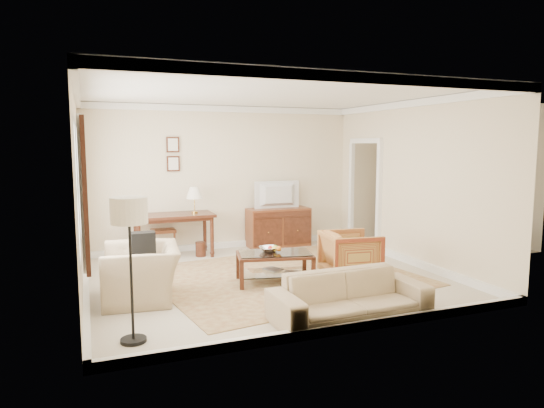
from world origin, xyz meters
TOP-DOWN VIEW (x-y plane):
  - room_shell at (0.00, 0.00)m, footprint 5.51×5.01m
  - annex_bedroom at (4.49, 1.15)m, footprint 3.00×2.70m
  - window_front at (-2.70, -0.70)m, footprint 0.12×1.56m
  - window_rear at (-2.70, 0.90)m, footprint 0.12×1.56m
  - doorway at (2.71, 1.50)m, footprint 0.10×1.12m
  - rug at (0.26, -0.02)m, footprint 4.38×3.91m
  - writing_desk at (-1.13, 2.02)m, footprint 1.50×0.75m
  - desk_chair at (-1.28, 2.37)m, footprint 0.54×0.54m
  - desk_lamp at (-0.72, 2.02)m, footprint 0.32×0.32m
  - framed_prints at (-1.03, 2.47)m, footprint 0.25×0.04m
  - sideboard at (1.08, 2.22)m, footprint 1.30×0.50m
  - tv at (1.08, 2.20)m, footprint 0.93×0.54m
  - coffee_table at (0.01, -0.31)m, footprint 1.25×0.88m
  - fruit_bowl at (-0.05, -0.22)m, footprint 0.42×0.42m
  - book_a at (-0.07, -0.23)m, footprint 0.27×0.14m
  - book_b at (0.11, -0.45)m, footprint 0.26×0.15m
  - striped_armchair at (1.22, -0.51)m, footprint 0.86×0.91m
  - club_armchair at (-1.99, -0.40)m, footprint 0.86×1.22m
  - backpack at (-1.95, -0.31)m, footprint 0.24×0.33m
  - sofa at (0.29, -2.09)m, footprint 1.96×0.61m
  - floor_lamp at (-2.24, -1.85)m, footprint 0.39×0.39m

SIDE VIEW (x-z plane):
  - rug at x=0.26m, z-range 0.00..0.01m
  - book_b at x=0.11m, z-range -0.01..0.37m
  - book_a at x=-0.07m, z-range 0.00..0.38m
  - annex_bedroom at x=4.49m, z-range -1.11..1.79m
  - coffee_table at x=0.01m, z-range 0.13..0.61m
  - sofa at x=0.29m, z-range 0.00..0.76m
  - sideboard at x=1.08m, z-range 0.00..0.80m
  - striped_armchair at x=1.22m, z-range 0.00..0.84m
  - club_armchair at x=-1.99m, z-range 0.00..1.00m
  - desk_chair at x=-1.28m, z-range 0.00..1.05m
  - fruit_bowl at x=-0.05m, z-range 0.48..0.59m
  - writing_desk at x=-1.13m, z-range 0.30..1.12m
  - backpack at x=-1.95m, z-range 0.55..0.95m
  - desk_lamp at x=-0.72m, z-range 0.82..1.32m
  - doorway at x=2.71m, z-range -0.05..2.20m
  - tv at x=1.08m, z-range 1.21..1.33m
  - floor_lamp at x=-2.24m, z-range 0.53..2.11m
  - window_front at x=-2.70m, z-range 0.65..2.45m
  - window_rear at x=-2.70m, z-range 0.65..2.45m
  - framed_prints at x=-1.03m, z-range 1.60..2.28m
  - room_shell at x=0.00m, z-range 1.02..3.93m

